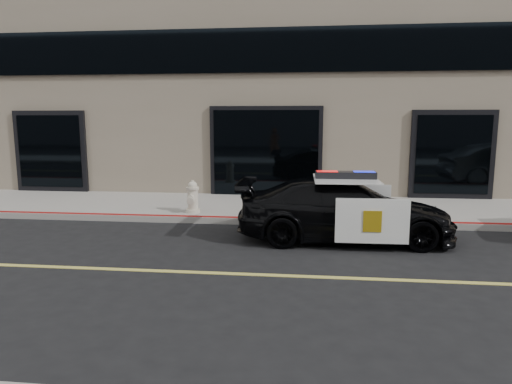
# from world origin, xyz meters

# --- Properties ---
(ground) EXTENTS (120.00, 120.00, 0.00)m
(ground) POSITION_xyz_m (0.00, 0.00, 0.00)
(ground) COLOR black
(ground) RESTS_ON ground
(sidewalk_n) EXTENTS (60.00, 3.50, 0.15)m
(sidewalk_n) POSITION_xyz_m (0.00, 5.25, 0.07)
(sidewalk_n) COLOR gray
(sidewalk_n) RESTS_ON ground
(building_n) EXTENTS (60.00, 7.00, 12.00)m
(building_n) POSITION_xyz_m (0.00, 10.50, 6.00)
(building_n) COLOR #756856
(building_n) RESTS_ON ground
(police_car) EXTENTS (2.08, 4.44, 1.44)m
(police_car) POSITION_xyz_m (1.06, 2.34, 0.64)
(police_car) COLOR black
(police_car) RESTS_ON ground
(fire_hydrant) EXTENTS (0.37, 0.51, 0.82)m
(fire_hydrant) POSITION_xyz_m (-2.58, 4.05, 0.53)
(fire_hydrant) COLOR beige
(fire_hydrant) RESTS_ON sidewalk_n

